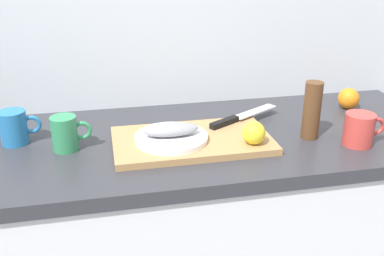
# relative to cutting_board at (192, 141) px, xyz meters

# --- Properties ---
(back_wall) EXTENTS (3.20, 0.05, 2.50)m
(back_wall) POSITION_rel_cutting_board_xyz_m (-0.16, 0.37, 0.34)
(back_wall) COLOR silver
(back_wall) RESTS_ON ground_plane
(cutting_board) EXTENTS (0.46, 0.26, 0.02)m
(cutting_board) POSITION_rel_cutting_board_xyz_m (0.00, 0.00, 0.00)
(cutting_board) COLOR tan
(cutting_board) RESTS_ON kitchen_counter
(white_plate) EXTENTS (0.21, 0.21, 0.01)m
(white_plate) POSITION_rel_cutting_board_xyz_m (-0.06, -0.01, 0.02)
(white_plate) COLOR white
(white_plate) RESTS_ON cutting_board
(fish_fillet) EXTENTS (0.16, 0.07, 0.04)m
(fish_fillet) POSITION_rel_cutting_board_xyz_m (-0.06, -0.01, 0.04)
(fish_fillet) COLOR gray
(fish_fillet) RESTS_ON white_plate
(chef_knife) EXTENTS (0.27, 0.17, 0.02)m
(chef_knife) POSITION_rel_cutting_board_xyz_m (0.16, 0.10, 0.02)
(chef_knife) COLOR silver
(chef_knife) RESTS_ON cutting_board
(lemon_0) EXTENTS (0.07, 0.07, 0.07)m
(lemon_0) POSITION_rel_cutting_board_xyz_m (0.16, -0.08, 0.04)
(lemon_0) COLOR yellow
(lemon_0) RESTS_ON cutting_board
(coffee_mug_0) EXTENTS (0.11, 0.07, 0.10)m
(coffee_mug_0) POSITION_rel_cutting_board_xyz_m (-0.36, 0.04, 0.04)
(coffee_mug_0) COLOR #338C59
(coffee_mug_0) RESTS_ON kitchen_counter
(coffee_mug_1) EXTENTS (0.12, 0.08, 0.10)m
(coffee_mug_1) POSITION_rel_cutting_board_xyz_m (-0.50, 0.11, 0.04)
(coffee_mug_1) COLOR #2672B2
(coffee_mug_1) RESTS_ON kitchen_counter
(coffee_mug_2) EXTENTS (0.13, 0.09, 0.09)m
(coffee_mug_2) POSITION_rel_cutting_board_xyz_m (0.47, -0.10, 0.04)
(coffee_mug_2) COLOR #CC3F38
(coffee_mug_2) RESTS_ON kitchen_counter
(orange_0) EXTENTS (0.07, 0.07, 0.07)m
(orange_0) POSITION_rel_cutting_board_xyz_m (0.60, 0.18, 0.03)
(orange_0) COLOR orange
(orange_0) RESTS_ON kitchen_counter
(pepper_mill) EXTENTS (0.05, 0.05, 0.17)m
(pepper_mill) POSITION_rel_cutting_board_xyz_m (0.36, -0.03, 0.08)
(pepper_mill) COLOR brown
(pepper_mill) RESTS_ON kitchen_counter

